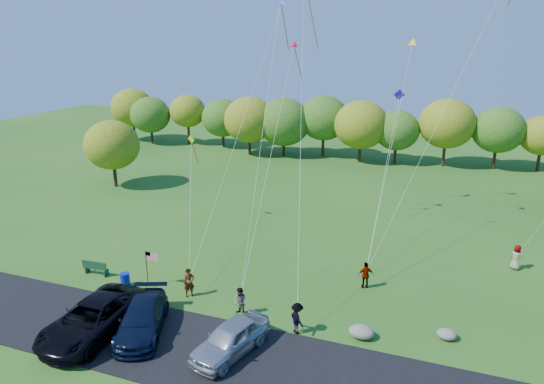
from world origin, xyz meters
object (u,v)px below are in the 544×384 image
at_px(flyer_b, 240,302).
at_px(trash_barrel, 125,280).
at_px(minivan_dark, 93,318).
at_px(flyer_e, 516,257).
at_px(park_bench, 95,268).
at_px(flyer_d, 366,275).
at_px(minivan_silver, 231,339).
at_px(flyer_a, 189,283).
at_px(flyer_c, 297,318).
at_px(minivan_navy, 142,319).

bearing_deg(flyer_b, trash_barrel, -155.68).
xyz_separation_m(minivan_dark, flyer_e, (21.47, 15.93, -0.09)).
relative_size(minivan_dark, park_bench, 3.58).
bearing_deg(trash_barrel, flyer_d, 19.29).
height_order(minivan_silver, park_bench, minivan_silver).
bearing_deg(minivan_silver, flyer_a, 153.63).
bearing_deg(flyer_c, minivan_dark, 63.65).
bearing_deg(park_bench, flyer_d, 11.83).
relative_size(flyer_a, flyer_c, 1.03).
bearing_deg(minivan_navy, trash_barrel, 113.12).
relative_size(minivan_dark, flyer_c, 3.71).
height_order(flyer_a, flyer_d, flyer_a).
bearing_deg(flyer_d, minivan_dark, 13.39).
height_order(minivan_dark, flyer_a, minivan_dark).
xyz_separation_m(minivan_dark, flyer_d, (12.46, 9.88, -0.10)).
distance_m(minivan_silver, flyer_c, 3.77).
bearing_deg(flyer_a, minivan_navy, -137.72).
bearing_deg(flyer_c, trash_barrel, 37.16).
bearing_deg(park_bench, minivan_silver, -23.64).
height_order(minivan_navy, flyer_d, flyer_d).
relative_size(minivan_silver, flyer_c, 2.67).
distance_m(flyer_e, trash_barrel, 25.65).
height_order(flyer_e, trash_barrel, flyer_e).
bearing_deg(minivan_navy, minivan_dark, -178.54).
xyz_separation_m(flyer_b, trash_barrel, (-8.14, 0.59, -0.40)).
relative_size(flyer_c, flyer_e, 1.01).
distance_m(minivan_navy, flyer_c, 8.12).
height_order(flyer_d, park_bench, flyer_d).
bearing_deg(flyer_e, flyer_d, 62.57).
relative_size(flyer_e, park_bench, 0.96).
height_order(minivan_navy, flyer_a, flyer_a).
relative_size(minivan_dark, flyer_a, 3.59).
bearing_deg(minivan_navy, flyer_e, 15.42).
height_order(minivan_navy, flyer_c, flyer_c).
bearing_deg(flyer_d, minivan_silver, 35.35).
xyz_separation_m(flyer_a, flyer_b, (3.72, -0.86, -0.07)).
distance_m(minivan_navy, flyer_a, 4.20).
height_order(flyer_a, trash_barrel, flyer_a).
bearing_deg(flyer_c, minivan_silver, 90.72).
xyz_separation_m(flyer_b, flyer_d, (6.02, 5.55, 0.03)).
height_order(minivan_dark, park_bench, minivan_dark).
height_order(minivan_navy, flyer_e, flyer_e).
bearing_deg(park_bench, flyer_b, -8.84).
height_order(minivan_navy, flyer_b, flyer_b).
xyz_separation_m(flyer_b, flyer_c, (3.49, -0.55, 0.04)).
bearing_deg(flyer_b, minivan_dark, -117.56).
distance_m(minivan_dark, flyer_a, 5.87).
bearing_deg(flyer_a, minivan_silver, -83.93).
bearing_deg(minivan_dark, trash_barrel, 108.93).
bearing_deg(flyer_e, minivan_silver, 75.45).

